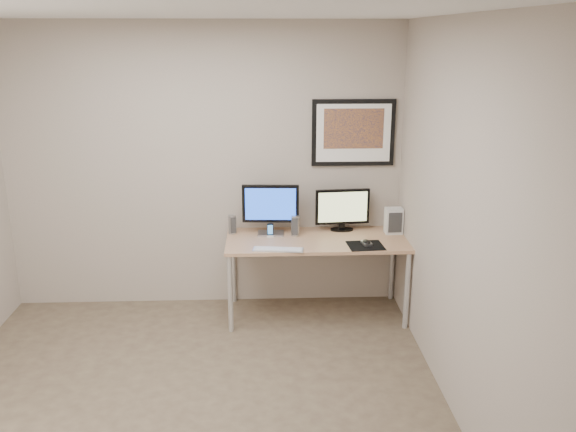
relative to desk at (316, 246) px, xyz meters
name	(u,v)px	position (x,y,z in m)	size (l,w,h in m)	color
floor	(190,401)	(-1.00, -1.35, -0.66)	(3.60, 3.60, 0.00)	brown
room	(187,158)	(-1.00, -0.90, 0.98)	(3.60, 3.60, 3.60)	white
desk	(316,246)	(0.00, 0.00, 0.00)	(1.60, 0.70, 0.73)	#AB7D52
framed_art	(353,133)	(0.35, 0.33, 0.96)	(0.75, 0.04, 0.60)	black
monitor_large	(271,207)	(-0.40, 0.14, 0.32)	(0.51, 0.18, 0.46)	#A7A7AC
monitor_tv	(342,209)	(0.26, 0.23, 0.28)	(0.50, 0.13, 0.39)	black
speaker_left	(232,224)	(-0.76, 0.18, 0.15)	(0.07, 0.07, 0.17)	#A7A7AC
speaker_right	(295,225)	(-0.18, 0.10, 0.16)	(0.08, 0.08, 0.19)	#A7A7AC
phone_dock	(270,230)	(-0.41, 0.07, 0.13)	(0.06, 0.06, 0.12)	black
keyboard	(278,249)	(-0.35, -0.28, 0.07)	(0.43, 0.11, 0.01)	silver
mousepad	(366,246)	(0.40, -0.21, 0.07)	(0.30, 0.27, 0.00)	black
mouse	(367,242)	(0.42, -0.18, 0.09)	(0.06, 0.11, 0.04)	black
fan_unit	(394,221)	(0.71, 0.13, 0.18)	(0.15, 0.11, 0.24)	silver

